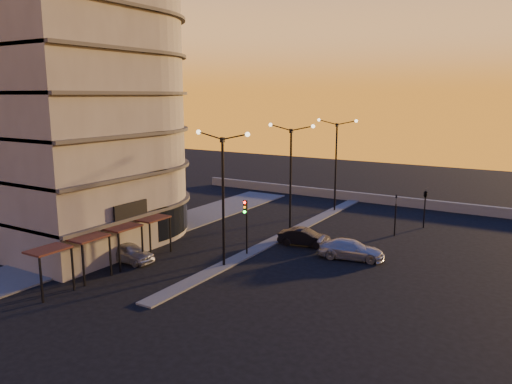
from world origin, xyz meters
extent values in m
plane|color=black|center=(0.00, 0.00, 0.00)|extent=(120.00, 120.00, 0.00)
cube|color=#51514F|center=(-10.50, 4.00, 0.06)|extent=(5.00, 40.00, 0.12)
cube|color=#51514F|center=(0.00, 10.00, 0.06)|extent=(1.20, 36.00, 0.12)
cube|color=slate|center=(2.00, 26.00, 0.50)|extent=(44.00, 0.50, 1.00)
cylinder|color=slate|center=(-14.00, 2.00, 12.50)|extent=(14.00, 14.00, 25.00)
cube|color=slate|center=(-14.00, -3.00, 12.50)|extent=(14.00, 10.00, 25.00)
cylinder|color=black|center=(-14.00, 2.00, 1.60)|extent=(14.16, 14.16, 2.40)
cube|color=black|center=(-6.80, -2.00, 3.60)|extent=(0.15, 3.20, 1.20)
cylinder|color=black|center=(0.00, 0.00, 4.50)|extent=(0.18, 0.18, 9.00)
cube|color=black|center=(0.00, 0.00, 8.90)|extent=(0.25, 0.25, 0.35)
sphere|color=#FFE5B2|center=(-2.00, 0.00, 9.35)|extent=(0.32, 0.32, 0.32)
sphere|color=#FFE5B2|center=(2.00, 0.00, 9.35)|extent=(0.32, 0.32, 0.32)
cylinder|color=black|center=(0.00, 10.00, 4.50)|extent=(0.18, 0.18, 9.00)
cube|color=black|center=(0.00, 10.00, 8.90)|extent=(0.25, 0.25, 0.35)
sphere|color=#FFE5B2|center=(-2.00, 10.00, 9.35)|extent=(0.32, 0.32, 0.32)
sphere|color=#FFE5B2|center=(2.00, 10.00, 9.35)|extent=(0.32, 0.32, 0.32)
cylinder|color=black|center=(0.00, 20.00, 4.50)|extent=(0.18, 0.18, 9.00)
cube|color=black|center=(0.00, 20.00, 8.90)|extent=(0.25, 0.25, 0.35)
sphere|color=#FFE5B2|center=(-2.00, 20.00, 9.35)|extent=(0.32, 0.32, 0.32)
sphere|color=#FFE5B2|center=(2.00, 20.00, 9.35)|extent=(0.32, 0.32, 0.32)
cylinder|color=black|center=(0.00, 3.00, 1.60)|extent=(0.12, 0.12, 3.20)
cube|color=black|center=(0.00, 2.82, 3.75)|extent=(0.28, 0.16, 1.00)
sphere|color=#FF0C05|center=(0.00, 2.72, 4.10)|extent=(0.20, 0.20, 0.20)
sphere|color=orange|center=(0.00, 2.72, 3.75)|extent=(0.20, 0.20, 0.20)
sphere|color=#0CFF26|center=(0.00, 2.72, 3.40)|extent=(0.20, 0.20, 0.20)
cylinder|color=black|center=(8.00, 14.00, 1.40)|extent=(0.12, 0.12, 2.80)
imported|color=black|center=(8.00, 14.00, 3.20)|extent=(0.13, 0.16, 0.80)
cylinder|color=black|center=(9.50, 18.00, 1.40)|extent=(0.12, 0.12, 2.80)
imported|color=black|center=(9.50, 18.00, 3.20)|extent=(0.42, 1.99, 0.80)
imported|color=#A5A8AD|center=(-6.50, -2.72, 0.70)|extent=(4.12, 1.68, 1.40)
imported|color=black|center=(2.63, 7.44, 0.68)|extent=(4.30, 2.08, 1.36)
imported|color=#A7A9AF|center=(7.01, 6.30, 0.70)|extent=(5.11, 2.90, 1.40)
camera|label=1|loc=(19.35, -27.37, 11.85)|focal=35.00mm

